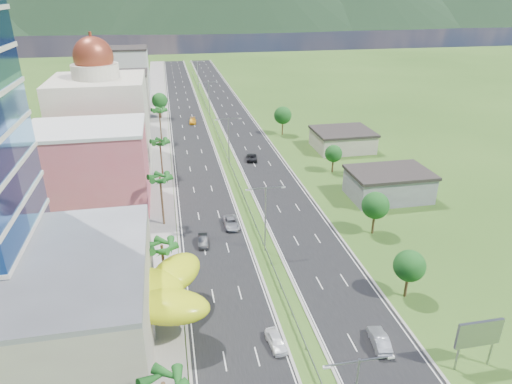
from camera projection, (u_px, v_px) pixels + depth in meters
ground at (280, 288)px, 62.98m from camera, size 500.00×500.00×0.00m
road_left at (187, 121)px, 142.22m from camera, size 11.00×260.00×0.04m
road_right at (235, 118)px, 144.88m from camera, size 11.00×260.00×0.04m
sidewalk_left at (156, 122)px, 140.53m from camera, size 7.00×260.00×0.12m
median_guardrail at (218, 134)px, 127.18m from camera, size 0.10×216.06×0.76m
streetlight_median_b at (265, 212)px, 69.18m from camera, size 6.04×0.25×11.00m
streetlight_median_c at (229, 136)px, 104.99m from camera, size 6.04×0.25×11.00m
streetlight_median_d at (209, 95)px, 145.28m from camera, size 6.04×0.25×11.00m
streetlight_median_e at (198, 72)px, 185.57m from camera, size 6.04×0.25×11.00m
mall_podium at (10, 313)px, 49.70m from camera, size 30.00×24.00×11.00m
lime_canopy at (125, 293)px, 53.82m from camera, size 18.00×15.00×7.40m
pink_shophouse at (91, 169)px, 83.61m from camera, size 20.00×15.00×15.00m
domed_building at (102, 117)px, 102.63m from camera, size 20.00×20.00×28.70m
midrise_grey at (117, 106)px, 126.56m from camera, size 16.00×15.00×16.00m
midrise_beige at (123, 95)px, 146.87m from camera, size 16.00×15.00×13.00m
midrise_white at (126, 75)px, 166.44m from camera, size 16.00×15.00×18.00m
billboard at (479, 335)px, 48.07m from camera, size 5.20×0.35×6.20m
shed_near at (388, 186)px, 89.30m from camera, size 15.00×10.00×5.00m
shed_far at (342, 141)px, 116.64m from camera, size 14.00×12.00×4.40m
palm_tree_b at (162, 248)px, 59.14m from camera, size 3.60×3.60×8.10m
palm_tree_c at (160, 180)px, 76.46m from camera, size 3.60×3.60×9.60m
palm_tree_d at (160, 143)px, 97.45m from camera, size 3.60×3.60×8.60m
palm_tree_e at (159, 111)px, 119.51m from camera, size 3.60×3.60×9.40m
leafy_tree_lfar at (160, 101)px, 143.01m from camera, size 4.90×4.90×8.05m
leafy_tree_ra at (409, 266)px, 59.39m from camera, size 4.20×4.20×6.90m
leafy_tree_rb at (375, 206)px, 74.97m from camera, size 4.55×4.55×7.47m
leafy_tree_rc at (334, 154)px, 100.90m from camera, size 3.85×3.85×6.33m
leafy_tree_rd at (283, 115)px, 126.56m from camera, size 4.90×4.90×8.05m
mountain_ridge at (232, 28)px, 476.49m from camera, size 860.00×140.00×90.00m
car_white_near_left at (276, 341)px, 52.46m from camera, size 2.14×4.39×1.44m
car_dark_left at (203, 241)px, 73.34m from camera, size 1.73×4.32×1.40m
car_silver_mid_left at (231, 223)px, 78.84m from camera, size 2.48×5.30×1.47m
car_yellow_far_left at (193, 121)px, 139.22m from camera, size 2.43×5.14×1.45m
car_silver_right at (379, 340)px, 52.52m from camera, size 2.32×5.00×1.59m
car_dark_far_right at (252, 157)px, 109.49m from camera, size 3.25×5.59×1.46m
motorcycle at (189, 280)px, 63.71m from camera, size 0.70×1.71×1.06m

